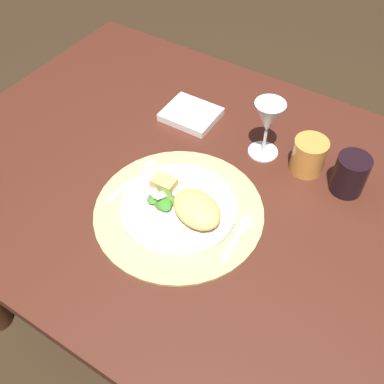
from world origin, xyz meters
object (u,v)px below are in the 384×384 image
Objects in this scene: napkin at (191,114)px; dinner_plate at (180,208)px; amber_tumbler at (309,156)px; fork at (129,183)px; spoon at (242,230)px; dark_tumbler at (350,174)px; wine_glass at (268,120)px; dining_table at (203,220)px.

dinner_plate is at bearing -61.59° from napkin.
fork is at bearing -139.85° from amber_tumbler.
amber_tumbler is (0.32, 0.27, 0.03)m from fork.
fork is 0.29m from napkin.
dinner_plate is 0.14m from spoon.
dinner_plate is at bearing -1.20° from fork.
dinner_plate is 2.67× the size of dark_tumbler.
amber_tumbler reaches higher than fork.
fork is at bearing -148.45° from dark_tumbler.
napkin is 0.24m from wine_glass.
napkin is at bearing 129.81° from dining_table.
fork is 1.87× the size of amber_tumbler.
spoon is (0.29, 0.02, -0.00)m from fork.
fork is 1.22× the size of spoon.
dark_tumbler is at bearing 59.36° from spoon.
fork is (-0.14, -0.10, 0.15)m from dining_table.
spoon is at bearing 4.65° from fork.
dining_table is 0.29m from napkin.
wine_glass is 1.57× the size of dark_tumbler.
dinner_plate is at bearing -136.93° from dark_tumbler.
wine_glass is at bearing -177.71° from amber_tumbler.
dark_tumbler is (0.14, 0.24, 0.04)m from spoon.
dark_tumbler is at bearing 31.55° from fork.
dark_tumbler is (0.29, 0.16, 0.19)m from dining_table.
napkin is 0.93× the size of wine_glass.
wine_glass is 0.22m from dark_tumbler.
dining_table is 0.31m from wine_glass.
spoon is 0.28m from dark_tumbler.
amber_tumbler is 0.90× the size of dark_tumbler.
wine_glass is at bearing 75.89° from dinner_plate.
amber_tumbler reaches higher than dinner_plate.
amber_tumbler reaches higher than dining_table.
napkin is (-0.16, 0.29, -0.00)m from dinner_plate.
wine_glass reaches higher than amber_tumbler.
dinner_plate and napkin have the same top height.
wine_glass reaches higher than fork.
dinner_plate is 0.33m from napkin.
dinner_plate is at bearing -88.57° from dining_table.
wine_glass is (-0.07, 0.25, 0.10)m from spoon.
wine_glass reaches higher than napkin.
wine_glass is at bearing 51.77° from fork.
wine_glass is (0.07, 0.17, 0.25)m from dining_table.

